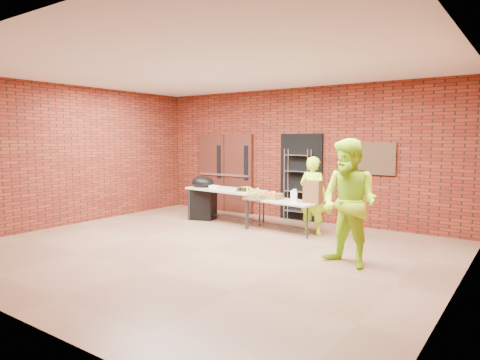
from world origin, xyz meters
name	(u,v)px	position (x,y,z in m)	size (l,w,h in m)	color
room	(206,160)	(0.00, 0.00, 1.60)	(8.08, 7.08, 3.28)	brown
double_doors	(225,173)	(-2.20, 3.44, 1.05)	(1.78, 0.12, 2.10)	#401A12
dark_doorway	(301,177)	(0.10, 3.46, 1.05)	(1.10, 0.06, 2.10)	black
bronze_plaque	(376,159)	(1.90, 3.45, 1.55)	(0.85, 0.04, 0.70)	#412C1A
wire_rack	(297,185)	(0.07, 3.32, 0.87)	(0.64, 0.21, 1.73)	silver
table_left	(225,192)	(-1.25, 2.20, 0.73)	(2.01, 1.00, 0.80)	tan
table_right	(282,203)	(0.37, 2.06, 0.62)	(1.73, 0.91, 0.68)	tan
basket_bananas	(254,195)	(-0.34, 2.05, 0.73)	(0.40, 0.31, 0.13)	olive
basket_oranges	(270,196)	(0.05, 2.10, 0.75)	(0.48, 0.37, 0.15)	olive
basket_apples	(256,196)	(-0.19, 1.91, 0.74)	(0.44, 0.34, 0.14)	olive
muffin_tray	(244,189)	(-0.65, 2.11, 0.84)	(0.40, 0.40, 0.10)	#155020
napkin_box	(214,187)	(-1.58, 2.17, 0.83)	(0.20, 0.13, 0.07)	white
coffee_dispenser	(314,191)	(1.07, 2.14, 0.91)	(0.35, 0.31, 0.46)	brown
cup_stack_front	(292,197)	(0.70, 1.92, 0.80)	(0.08, 0.08, 0.24)	white
cup_stack_mid	(295,197)	(0.75, 1.94, 0.79)	(0.07, 0.07, 0.21)	white
cup_stack_back	(295,195)	(0.69, 2.03, 0.81)	(0.09, 0.09, 0.26)	white
covered_grill	(203,198)	(-1.93, 2.19, 0.53)	(0.71, 0.65, 1.07)	black
volunteer_woman	(313,196)	(1.02, 2.20, 0.81)	(0.59, 0.39, 1.62)	#ACEE1A
volunteer_man	(349,203)	(2.44, 0.52, 0.99)	(0.97, 0.75, 1.99)	#ACEE1A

